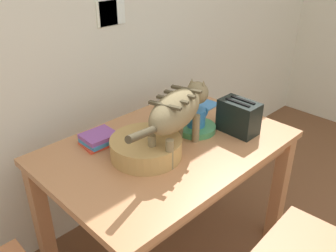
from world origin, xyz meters
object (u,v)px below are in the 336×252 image
at_px(dining_table, 168,160).
at_px(saucer_bowl, 196,128).
at_px(toaster, 239,117).
at_px(cat, 178,110).
at_px(coffee_mug, 197,117).
at_px(magazine, 193,107).
at_px(wicker_basket, 146,147).
at_px(book_stack, 99,139).

bearing_deg(dining_table, saucer_bowl, -1.47).
bearing_deg(toaster, cat, 163.81).
relative_size(coffee_mug, magazine, 0.46).
xyz_separation_m(cat, magazine, (0.40, 0.26, -0.20)).
bearing_deg(toaster, magazine, 81.56).
height_order(cat, magazine, cat).
bearing_deg(toaster, wicker_basket, 162.01).
distance_m(cat, saucer_bowl, 0.28).
xyz_separation_m(cat, book_stack, (-0.24, 0.30, -0.18)).
bearing_deg(cat, book_stack, -158.65).
bearing_deg(wicker_basket, book_stack, 110.19).
xyz_separation_m(dining_table, book_stack, (-0.24, 0.24, 0.12)).
bearing_deg(coffee_mug, magazine, 45.48).
height_order(coffee_mug, book_stack, coffee_mug).
xyz_separation_m(dining_table, coffee_mug, (0.20, -0.01, 0.17)).
height_order(magazine, book_stack, book_stack).
xyz_separation_m(coffee_mug, toaster, (0.14, -0.16, 0.01)).
height_order(dining_table, coffee_mug, coffee_mug).
bearing_deg(saucer_bowl, magazine, 45.01).
relative_size(cat, book_stack, 3.74).
bearing_deg(magazine, book_stack, 170.66).
relative_size(cat, magazine, 2.14).
relative_size(book_stack, toaster, 0.86).
distance_m(cat, wicker_basket, 0.22).
distance_m(cat, coffee_mug, 0.25).
height_order(book_stack, toaster, toaster).
height_order(wicker_basket, toaster, toaster).
bearing_deg(book_stack, wicker_basket, -69.81).
xyz_separation_m(coffee_mug, wicker_basket, (-0.35, 0.00, -0.03)).
relative_size(dining_table, toaster, 5.95).
xyz_separation_m(saucer_bowl, book_stack, (-0.43, 0.25, 0.01)).
xyz_separation_m(saucer_bowl, toaster, (0.15, -0.16, 0.07)).
height_order(coffee_mug, wicker_basket, coffee_mug).
bearing_deg(saucer_bowl, book_stack, 150.53).
relative_size(dining_table, coffee_mug, 8.58).
xyz_separation_m(book_stack, wicker_basket, (0.09, -0.24, 0.02)).
xyz_separation_m(saucer_bowl, magazine, (0.20, 0.20, -0.01)).
bearing_deg(book_stack, magazine, -4.17).
relative_size(magazine, wicker_basket, 0.91).
bearing_deg(saucer_bowl, toaster, -47.34).
xyz_separation_m(cat, saucer_bowl, (0.20, 0.06, -0.19)).
bearing_deg(wicker_basket, cat, -22.10).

